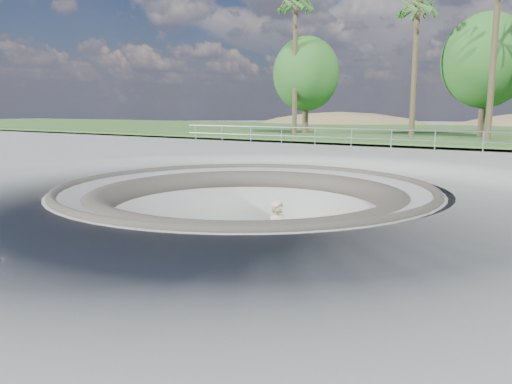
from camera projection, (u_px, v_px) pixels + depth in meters
ground at (246, 187)px, 13.69m from camera, size 180.00×180.00×0.00m
skate_bowl at (247, 251)px, 13.99m from camera, size 14.00×14.00×4.10m
grass_strip at (478, 132)px, 41.60m from camera, size 180.00×36.00×0.12m
safety_railing at (391, 140)px, 23.44m from camera, size 25.00×0.06×1.03m
skateboard at (278, 272)px, 12.20m from camera, size 0.79×0.46×0.08m
skater at (278, 237)px, 12.06m from camera, size 0.60×0.74×1.76m
palm_a at (296, 6)px, 35.86m from camera, size 2.60×2.60×10.70m
palm_b at (418, 9)px, 32.69m from camera, size 2.60×2.60×9.76m
bushy_tree_left at (306, 74)px, 38.32m from camera, size 5.18×4.71×7.47m
bushy_tree_mid at (486, 61)px, 33.24m from camera, size 5.77×5.24×8.32m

